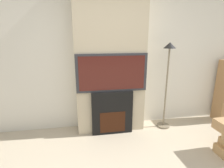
% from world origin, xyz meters
% --- Properties ---
extents(wall_back, '(6.00, 0.06, 2.70)m').
position_xyz_m(wall_back, '(0.00, 2.03, 1.35)').
color(wall_back, silver).
rests_on(wall_back, ground_plane).
extents(chimney_breast, '(1.19, 0.33, 2.70)m').
position_xyz_m(chimney_breast, '(0.00, 1.84, 1.35)').
color(chimney_breast, '#BCAD8E').
rests_on(chimney_breast, ground_plane).
extents(fireplace, '(0.71, 0.15, 0.78)m').
position_xyz_m(fireplace, '(0.00, 1.67, 0.39)').
color(fireplace, black).
rests_on(fireplace, ground_plane).
extents(television, '(1.18, 0.07, 0.64)m').
position_xyz_m(television, '(0.00, 1.67, 1.10)').
color(television, '#2D2D33').
rests_on(television, fireplace).
extents(floor_lamp, '(0.24, 0.24, 1.58)m').
position_xyz_m(floor_lamp, '(1.01, 1.72, 1.09)').
color(floor_lamp, '#726651').
rests_on(floor_lamp, ground_plane).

